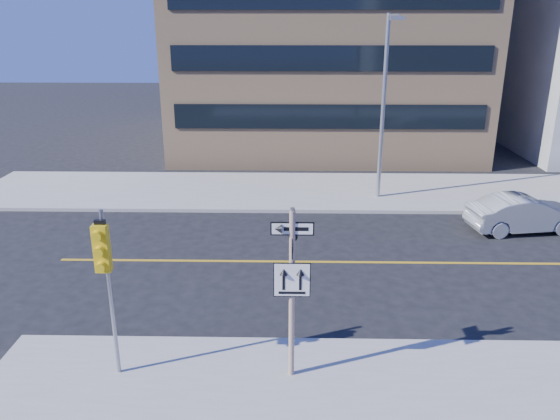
{
  "coord_description": "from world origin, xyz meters",
  "views": [
    {
      "loc": [
        -0.04,
        -13.15,
        7.89
      ],
      "look_at": [
        -0.39,
        4.0,
        1.89
      ],
      "focal_mm": 35.0,
      "sensor_mm": 36.0,
      "label": 1
    }
  ],
  "objects_px": {
    "traffic_signal": "(104,262)",
    "streetlight_a": "(385,96)",
    "sign_pole": "(292,285)",
    "parked_car_b": "(524,214)"
  },
  "relations": [
    {
      "from": "sign_pole",
      "to": "parked_car_b",
      "type": "relative_size",
      "value": 0.93
    },
    {
      "from": "traffic_signal",
      "to": "streetlight_a",
      "type": "bearing_deg",
      "value": 59.2
    },
    {
      "from": "sign_pole",
      "to": "streetlight_a",
      "type": "height_order",
      "value": "streetlight_a"
    },
    {
      "from": "traffic_signal",
      "to": "streetlight_a",
      "type": "distance_m",
      "value": 15.72
    },
    {
      "from": "sign_pole",
      "to": "traffic_signal",
      "type": "distance_m",
      "value": 4.05
    },
    {
      "from": "parked_car_b",
      "to": "streetlight_a",
      "type": "height_order",
      "value": "streetlight_a"
    },
    {
      "from": "traffic_signal",
      "to": "sign_pole",
      "type": "bearing_deg",
      "value": 2.11
    },
    {
      "from": "parked_car_b",
      "to": "streetlight_a",
      "type": "distance_m",
      "value": 7.47
    },
    {
      "from": "traffic_signal",
      "to": "streetlight_a",
      "type": "relative_size",
      "value": 0.5
    },
    {
      "from": "traffic_signal",
      "to": "parked_car_b",
      "type": "distance_m",
      "value": 16.51
    }
  ]
}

